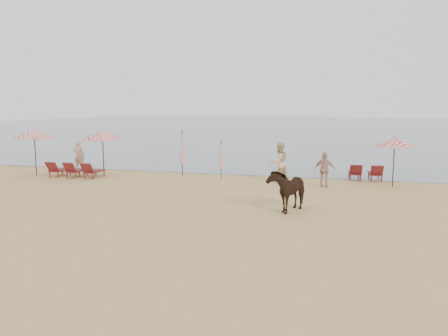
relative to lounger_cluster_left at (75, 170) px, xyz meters
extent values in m
plane|color=tan|center=(8.76, -7.05, -0.40)|extent=(120.00, 120.00, 0.00)
cube|color=#51606B|center=(8.76, 72.95, -0.40)|extent=(160.00, 140.00, 0.06)
cube|color=#5C161A|center=(-1.03, 0.18, -0.08)|extent=(0.65, 1.32, 0.07)
cube|color=#5C161A|center=(-1.00, -0.52, 0.18)|extent=(0.62, 0.45, 0.57)
cube|color=#5C161A|center=(-0.01, 0.21, -0.08)|extent=(0.65, 1.32, 0.07)
cube|color=#5C161A|center=(0.02, -0.48, 0.18)|extent=(0.62, 0.45, 0.57)
cube|color=#5C161A|center=(1.01, 0.25, -0.08)|extent=(0.65, 1.32, 0.07)
cube|color=#5C161A|center=(1.03, -0.45, 0.18)|extent=(0.62, 0.45, 0.57)
cube|color=#5C161A|center=(14.30, 3.29, -0.08)|extent=(0.66, 1.30, 0.07)
cube|color=#5C161A|center=(14.34, 2.61, 0.17)|extent=(0.61, 0.45, 0.56)
cube|color=#5C161A|center=(15.30, 3.35, -0.08)|extent=(0.66, 1.30, 0.07)
cube|color=#5C161A|center=(15.34, 2.67, 0.17)|extent=(0.61, 0.45, 0.56)
cylinder|color=black|center=(-2.46, 0.07, 0.76)|extent=(0.05, 0.05, 2.33)
cone|color=red|center=(-2.46, 0.07, 1.88)|extent=(2.23, 2.23, 0.48)
sphere|color=black|center=(-2.46, 0.07, 2.09)|extent=(0.08, 0.08, 0.08)
cylinder|color=black|center=(1.08, 1.08, 0.75)|extent=(0.05, 0.05, 2.30)
cone|color=red|center=(1.08, 1.08, 1.84)|extent=(2.03, 2.07, 0.69)
sphere|color=black|center=(1.08, 1.08, 2.06)|extent=(0.09, 0.09, 0.09)
cylinder|color=black|center=(15.95, 1.36, 0.68)|extent=(0.05, 0.05, 2.17)
cone|color=red|center=(15.95, 1.36, 1.71)|extent=(1.92, 1.92, 0.43)
sphere|color=black|center=(15.95, 1.36, 1.91)|extent=(0.08, 0.08, 0.08)
cylinder|color=black|center=(5.20, 2.30, 0.84)|extent=(0.05, 0.05, 2.48)
cone|color=red|center=(5.20, 2.30, 1.13)|extent=(0.30, 0.30, 1.86)
cylinder|color=black|center=(7.60, 1.64, 0.60)|extent=(0.04, 0.04, 2.01)
cone|color=red|center=(7.60, 1.64, 0.85)|extent=(0.25, 0.25, 1.51)
imported|color=black|center=(11.81, -4.48, 0.37)|extent=(1.40, 2.00, 1.55)
imported|color=tan|center=(-1.26, 2.30, 0.48)|extent=(0.71, 0.52, 1.77)
imported|color=#D5AE85|center=(10.66, 1.36, 0.59)|extent=(1.21, 1.20, 1.98)
imported|color=tan|center=(12.89, 0.59, 0.42)|extent=(1.01, 0.54, 1.64)
camera|label=1|loc=(13.67, -19.96, 3.31)|focal=35.00mm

